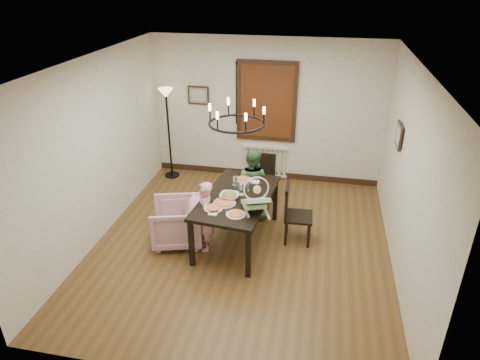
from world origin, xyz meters
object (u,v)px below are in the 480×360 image
(seated_man, at_px, (252,189))
(chair_right, at_px, (299,213))
(baby_bouncer, at_px, (255,200))
(drinking_glass, at_px, (237,187))
(armchair, at_px, (177,222))
(elderly_woman, at_px, (205,222))
(dining_table, at_px, (237,201))
(chair_far, at_px, (261,181))
(floor_lamp, at_px, (169,135))

(seated_man, bearing_deg, chair_right, 157.35)
(baby_bouncer, height_order, drinking_glass, baby_bouncer)
(armchair, relative_size, elderly_woman, 0.83)
(chair_right, height_order, elderly_woman, chair_right)
(armchair, bearing_deg, seated_man, 120.13)
(chair_right, xyz_separation_m, baby_bouncer, (-0.59, -0.57, 0.49))
(baby_bouncer, xyz_separation_m, drinking_glass, (-0.37, 0.51, -0.10))
(armchair, bearing_deg, dining_table, 87.46)
(baby_bouncer, relative_size, drinking_glass, 3.59)
(dining_table, bearing_deg, baby_bouncer, -40.91)
(baby_bouncer, distance_m, drinking_glass, 0.64)
(dining_table, height_order, chair_right, chair_right)
(seated_man, distance_m, drinking_glass, 0.78)
(chair_far, height_order, baby_bouncer, baby_bouncer)
(elderly_woman, relative_size, seated_man, 0.91)
(dining_table, bearing_deg, drinking_glass, 106.12)
(chair_right, relative_size, armchair, 1.27)
(dining_table, bearing_deg, armchair, -160.82)
(seated_man, relative_size, baby_bouncer, 1.92)
(chair_right, distance_m, floor_lamp, 3.33)
(seated_man, relative_size, drinking_glass, 6.87)
(elderly_woman, bearing_deg, dining_table, 108.49)
(armchair, height_order, elderly_woman, elderly_woman)
(dining_table, height_order, drinking_glass, drinking_glass)
(drinking_glass, distance_m, floor_lamp, 2.61)
(dining_table, xyz_separation_m, chair_right, (0.93, 0.20, -0.23))
(chair_right, xyz_separation_m, drinking_glass, (-0.96, -0.06, 0.39))
(dining_table, distance_m, chair_right, 0.98)
(chair_far, xyz_separation_m, chair_right, (0.75, -1.05, 0.02))
(dining_table, relative_size, drinking_glass, 12.14)
(dining_table, distance_m, elderly_woman, 0.58)
(drinking_glass, bearing_deg, armchair, -158.64)
(chair_far, height_order, elderly_woman, chair_far)
(drinking_glass, bearing_deg, floor_lamp, 133.06)
(drinking_glass, bearing_deg, baby_bouncer, -54.28)
(baby_bouncer, bearing_deg, chair_right, 22.57)
(dining_table, relative_size, seated_man, 1.77)
(floor_lamp, bearing_deg, drinking_glass, -46.94)
(baby_bouncer, height_order, floor_lamp, floor_lamp)
(drinking_glass, bearing_deg, elderly_woman, -133.32)
(seated_man, height_order, baby_bouncer, baby_bouncer)
(chair_far, height_order, armchair, chair_far)
(seated_man, xyz_separation_m, drinking_glass, (-0.12, -0.67, 0.37))
(chair_far, xyz_separation_m, armchair, (-1.10, -1.46, -0.12))
(elderly_woman, bearing_deg, armchair, -115.37)
(chair_right, distance_m, seated_man, 1.04)
(chair_far, bearing_deg, dining_table, -91.95)
(floor_lamp, bearing_deg, elderly_woman, -59.52)
(elderly_woman, distance_m, drinking_glass, 0.72)
(baby_bouncer, bearing_deg, seated_man, 80.58)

